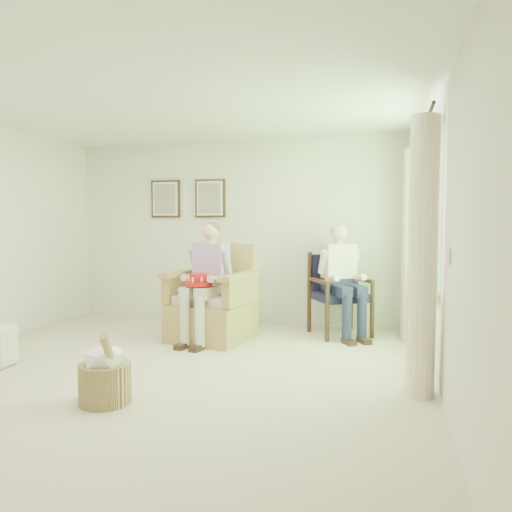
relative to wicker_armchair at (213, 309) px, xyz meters
name	(u,v)px	position (x,y,z in m)	size (l,w,h in m)	color
floor	(155,379)	(0.02, -1.62, -0.37)	(5.50, 5.50, 0.00)	beige
back_wall	(241,232)	(0.02, 1.13, 0.93)	(5.00, 0.04, 2.60)	silver
right_wall	(448,241)	(2.52, -1.62, 0.93)	(0.04, 5.50, 2.60)	silver
ceiling	(150,91)	(0.02, -1.62, 2.23)	(5.00, 5.50, 0.02)	white
window	(431,208)	(2.48, -0.42, 1.21)	(0.13, 2.50, 1.63)	#2D6B23
curtain_left	(422,258)	(2.35, -1.40, 0.78)	(0.34, 0.34, 2.30)	beige
curtain_right	(412,246)	(2.35, 0.56, 0.78)	(0.34, 0.34, 2.30)	beige
framed_print_left	(165,199)	(-1.13, 1.09, 1.41)	(0.45, 0.05, 0.55)	#382114
framed_print_right	(210,198)	(-0.43, 1.09, 1.41)	(0.45, 0.05, 0.55)	#382114
wicker_armchair	(213,309)	(0.00, 0.00, 0.00)	(0.92, 0.91, 1.17)	tan
wood_armchair	(341,291)	(1.49, 0.72, 0.19)	(0.66, 0.62, 1.02)	black
person_wicker	(208,272)	(0.00, -0.15, 0.47)	(0.40, 0.63, 1.41)	beige
person_dark	(340,272)	(1.49, 0.55, 0.45)	(0.40, 0.63, 1.39)	#1B1E3B
red_hat	(198,281)	(-0.04, -0.35, 0.39)	(0.32, 0.32, 0.14)	#B41712
hatbox	(105,374)	(-0.09, -2.27, -0.14)	(0.52, 0.52, 0.61)	tan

